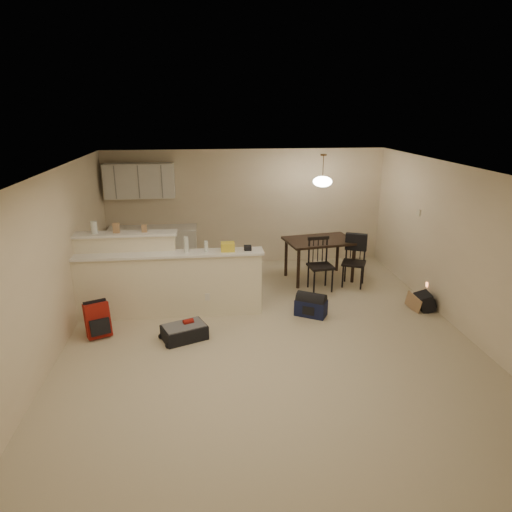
{
  "coord_description": "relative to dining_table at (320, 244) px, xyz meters",
  "views": [
    {
      "loc": [
        -0.88,
        -6.22,
        3.31
      ],
      "look_at": [
        -0.1,
        0.7,
        1.05
      ],
      "focal_mm": 32.0,
      "sensor_mm": 36.0,
      "label": 1
    }
  ],
  "objects": [
    {
      "name": "bottle_a",
      "position": [
        -2.56,
        -1.38,
        0.49
      ],
      "size": [
        0.07,
        0.07,
        0.26
      ],
      "primitive_type": "cylinder",
      "color": "silver",
      "rests_on": "breakfast_bar"
    },
    {
      "name": "dining_chair_near",
      "position": [
        -0.11,
        -0.58,
        -0.23
      ],
      "size": [
        0.48,
        0.47,
        1.01
      ],
      "primitive_type": null,
      "rotation": [
        0.0,
        0.0,
        0.11
      ],
      "color": "black",
      "rests_on": "ground"
    },
    {
      "name": "suitcase",
      "position": [
        -2.61,
        -2.26,
        -0.62
      ],
      "size": [
        0.74,
        0.62,
        0.21
      ],
      "primitive_type": "cube",
      "rotation": [
        0.0,
        0.0,
        0.39
      ],
      "color": "black",
      "rests_on": "ground"
    },
    {
      "name": "cardboard_sheet",
      "position": [
        1.25,
        -1.67,
        -0.59
      ],
      "size": [
        0.11,
        0.36,
        0.28
      ],
      "primitive_type": "cube",
      "rotation": [
        0.0,
        0.0,
        1.83
      ],
      "color": "#A98057",
      "rests_on": "ground"
    },
    {
      "name": "dining_chair_far",
      "position": [
        0.58,
        -0.43,
        -0.24
      ],
      "size": [
        0.56,
        0.55,
        0.99
      ],
      "primitive_type": null,
      "rotation": [
        0.0,
        0.0,
        -0.43
      ],
      "color": "black",
      "rests_on": "ground"
    },
    {
      "name": "jar",
      "position": [
        -4.02,
        -1.16,
        0.76
      ],
      "size": [
        0.1,
        0.1,
        0.2
      ],
      "primitive_type": "cylinder",
      "color": "silver",
      "rests_on": "breakfast_bar"
    },
    {
      "name": "kitchen_counter",
      "position": [
        -3.35,
        0.91,
        -0.28
      ],
      "size": [
        1.8,
        0.6,
        0.9
      ],
      "primitive_type": "cube",
      "color": "white",
      "rests_on": "ground"
    },
    {
      "name": "breakfast_bar",
      "position": [
        -3.11,
        -1.3,
        -0.12
      ],
      "size": [
        3.08,
        0.58,
        1.39
      ],
      "color": "#F3E7C4",
      "rests_on": "ground"
    },
    {
      "name": "bag_lump",
      "position": [
        -1.89,
        -1.38,
        0.43
      ],
      "size": [
        0.22,
        0.18,
        0.14
      ],
      "primitive_type": "cube",
      "color": "#A98057",
      "rests_on": "breakfast_bar"
    },
    {
      "name": "pendant_lamp",
      "position": [
        -0.0,
        0.0,
        1.26
      ],
      "size": [
        0.36,
        0.36,
        0.62
      ],
      "color": "brown",
      "rests_on": "room"
    },
    {
      "name": "small_box",
      "position": [
        -3.24,
        -1.16,
        0.72
      ],
      "size": [
        0.08,
        0.06,
        0.12
      ],
      "primitive_type": "cube",
      "color": "#A98057",
      "rests_on": "breakfast_bar"
    },
    {
      "name": "dining_table",
      "position": [
        0.0,
        0.0,
        0.0
      ],
      "size": [
        1.45,
        1.09,
        0.83
      ],
      "rotation": [
        0.0,
        0.0,
        0.16
      ],
      "color": "black",
      "rests_on": "ground"
    },
    {
      "name": "bottle_b",
      "position": [
        -2.24,
        -1.38,
        0.45
      ],
      "size": [
        0.06,
        0.06,
        0.18
      ],
      "primitive_type": "cylinder",
      "color": "silver",
      "rests_on": "breakfast_bar"
    },
    {
      "name": "room",
      "position": [
        -1.35,
        -2.28,
        0.52
      ],
      "size": [
        7.0,
        7.02,
        2.5
      ],
      "color": "beige",
      "rests_on": "ground"
    },
    {
      "name": "upper_cabinets",
      "position": [
        -3.55,
        1.04,
        1.17
      ],
      "size": [
        1.4,
        0.34,
        0.7
      ],
      "primitive_type": "cube",
      "color": "white",
      "rests_on": "room"
    },
    {
      "name": "thermostat",
      "position": [
        1.63,
        -0.73,
        0.77
      ],
      "size": [
        0.02,
        0.12,
        0.12
      ],
      "primitive_type": "cube",
      "color": "beige",
      "rests_on": "room"
    },
    {
      "name": "navy_duffel",
      "position": [
        -0.54,
        -1.67,
        -0.59
      ],
      "size": [
        0.58,
        0.49,
        0.28
      ],
      "primitive_type": "cube",
      "rotation": [
        0.0,
        0.0,
        -0.53
      ],
      "color": "#121838",
      "rests_on": "ground"
    },
    {
      "name": "pouch",
      "position": [
        -1.57,
        -1.38,
        0.4
      ],
      "size": [
        0.12,
        0.1,
        0.08
      ],
      "primitive_type": "cube",
      "color": "#A98057",
      "rests_on": "breakfast_bar"
    },
    {
      "name": "red_backpack",
      "position": [
        -3.92,
        -2.01,
        -0.47
      ],
      "size": [
        0.41,
        0.34,
        0.52
      ],
      "primitive_type": "cube",
      "rotation": [
        0.0,
        0.0,
        0.42
      ],
      "color": "maroon",
      "rests_on": "ground"
    },
    {
      "name": "black_daypack",
      "position": [
        1.45,
        -1.67,
        -0.58
      ],
      "size": [
        0.26,
        0.35,
        0.29
      ],
      "primitive_type": "cube",
      "rotation": [
        0.0,
        0.0,
        1.48
      ],
      "color": "black",
      "rests_on": "ground"
    },
    {
      "name": "cereal_box",
      "position": [
        -3.68,
        -1.16,
        0.74
      ],
      "size": [
        0.1,
        0.07,
        0.16
      ],
      "primitive_type": "cube",
      "color": "#A98057",
      "rests_on": "breakfast_bar"
    }
  ]
}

